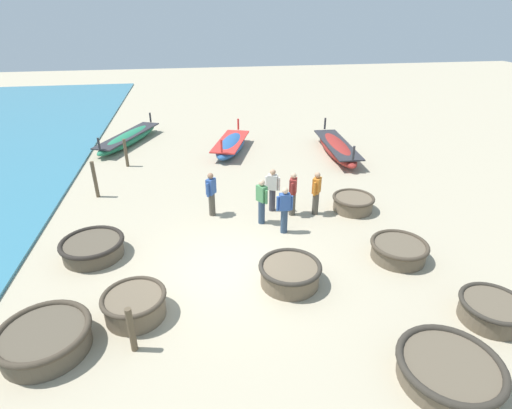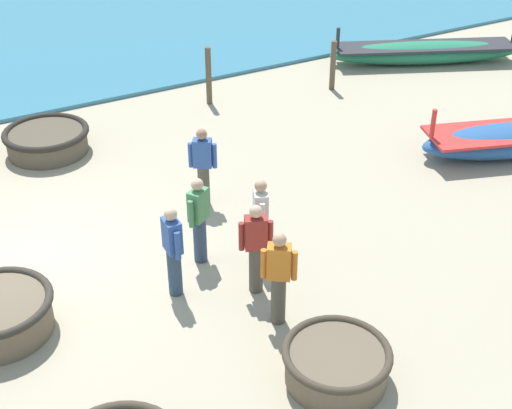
# 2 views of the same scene
# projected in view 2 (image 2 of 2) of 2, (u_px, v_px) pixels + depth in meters

# --- Properties ---
(ground_plane) EXTENTS (80.00, 80.00, 0.00)m
(ground_plane) POSITION_uv_depth(u_px,v_px,m) (35.00, 261.00, 11.99)
(ground_plane) COLOR tan
(coracle_tilted) EXTENTS (1.48, 1.48, 0.54)m
(coracle_tilted) POSITION_uv_depth(u_px,v_px,m) (336.00, 363.00, 9.52)
(coracle_tilted) COLOR brown
(coracle_tilted) RESTS_ON ground
(coracle_far_right) EXTENTS (1.82, 1.82, 0.54)m
(coracle_far_right) POSITION_uv_depth(u_px,v_px,m) (47.00, 140.00, 15.22)
(coracle_far_right) COLOR brown
(coracle_far_right) RESTS_ON ground
(long_boat_blue_hull) EXTENTS (2.37, 4.17, 1.19)m
(long_boat_blue_hull) POSITION_uv_depth(u_px,v_px,m) (512.00, 140.00, 15.11)
(long_boat_blue_hull) COLOR #285693
(long_boat_blue_hull) RESTS_ON ground
(long_boat_ochre_hull) EXTENTS (3.09, 5.32, 1.07)m
(long_boat_ochre_hull) POSITION_uv_depth(u_px,v_px,m) (425.00, 52.00, 19.82)
(long_boat_ochre_hull) COLOR #237551
(long_boat_ochre_hull) RESTS_ON ground
(fisherman_with_hat) EXTENTS (0.38, 0.45, 1.57)m
(fisherman_with_hat) POSITION_uv_depth(u_px,v_px,m) (279.00, 276.00, 10.26)
(fisherman_with_hat) COLOR #4C473D
(fisherman_with_hat) RESTS_ON ground
(fisherman_by_coracle) EXTENTS (0.37, 0.46, 1.57)m
(fisherman_by_coracle) POSITION_uv_depth(u_px,v_px,m) (203.00, 165.00, 13.10)
(fisherman_by_coracle) COLOR #4C473D
(fisherman_by_coracle) RESTS_ON ground
(fisherman_crouching) EXTENTS (0.50, 0.33, 1.57)m
(fisherman_crouching) POSITION_uv_depth(u_px,v_px,m) (261.00, 220.00, 11.53)
(fisherman_crouching) COLOR #383842
(fisherman_crouching) RESTS_ON ground
(fisherman_standing_right) EXTENTS (0.37, 0.46, 1.57)m
(fisherman_standing_right) POSITION_uv_depth(u_px,v_px,m) (199.00, 218.00, 11.57)
(fisherman_standing_right) COLOR #2D425B
(fisherman_standing_right) RESTS_ON ground
(fisherman_hauling) EXTENTS (0.33, 0.50, 1.57)m
(fisherman_hauling) POSITION_uv_depth(u_px,v_px,m) (256.00, 246.00, 10.89)
(fisherman_hauling) COLOR #4C473D
(fisherman_hauling) RESTS_ON ground
(fisherman_standing_left) EXTENTS (0.53, 0.23, 1.57)m
(fisherman_standing_left) POSITION_uv_depth(u_px,v_px,m) (173.00, 249.00, 10.82)
(fisherman_standing_left) COLOR #2D425B
(fisherman_standing_left) RESTS_ON ground
(mooring_post_mid_beach) EXTENTS (0.14, 0.14, 1.43)m
(mooring_post_mid_beach) POSITION_uv_depth(u_px,v_px,m) (209.00, 76.00, 17.22)
(mooring_post_mid_beach) COLOR brown
(mooring_post_mid_beach) RESTS_ON ground
(mooring_post_shoreline) EXTENTS (0.14, 0.14, 1.28)m
(mooring_post_shoreline) POSITION_uv_depth(u_px,v_px,m) (333.00, 66.00, 18.02)
(mooring_post_shoreline) COLOR brown
(mooring_post_shoreline) RESTS_ON ground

